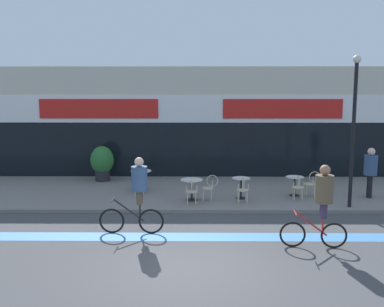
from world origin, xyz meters
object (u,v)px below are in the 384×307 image
Objects in this scene: cafe_chair_1_near at (192,190)px; cafe_chair_3_near at (298,186)px; bistro_table_0 at (141,176)px; bistro_table_1 at (192,185)px; cafe_chair_2_near at (243,188)px; cafe_chair_3_side at (312,182)px; lamp_post at (354,120)px; cyclist_0 at (137,190)px; bistro_table_3 at (295,182)px; cafe_chair_0_near at (139,181)px; cyclist_1 at (322,199)px; pedestrian_near_end at (370,168)px; cafe_chair_1_side at (210,186)px; bistro_table_2 at (241,184)px; planter_pot at (102,162)px.

cafe_chair_1_near and cafe_chair_3_near have the same top height.
bistro_table_1 is at bearing -36.90° from bistro_table_0.
cafe_chair_2_near is (1.75, -0.36, -0.02)m from bistro_table_1.
lamp_post is (0.87, -1.53, 2.35)m from cafe_chair_3_side.
cafe_chair_1_near is 1.00× the size of cafe_chair_3_side.
cyclist_0 is (0.48, -4.74, 0.55)m from bistro_table_0.
cafe_chair_0_near is (-5.69, 0.14, 0.01)m from bistro_table_3.
bistro_table_0 is 0.37× the size of cyclist_1.
pedestrian_near_end is at bearing 48.87° from lamp_post.
cafe_chair_1_side is (-3.12, -0.70, 0.01)m from bistro_table_3.
bistro_table_0 is 2.96m from cafe_chair_1_side.
pedestrian_near_end reaches higher than cafe_chair_2_near.
cafe_chair_3_near is (3.11, 0.07, 0.00)m from cafe_chair_1_side.
bistro_table_0 is 4.80m from cyclist_0.
cafe_chair_2_near is at bearing 172.27° from lamp_post.
cafe_chair_3_side is 2.09m from pedestrian_near_end.
cafe_chair_1_side is at bearing 95.57° from cafe_chair_3_near.
bistro_table_2 is 4.66m from pedestrian_near_end.
cyclist_0 reaches higher than cafe_chair_0_near.
cafe_chair_1_side is 3.11m from cafe_chair_3_near.
cafe_chair_2_near is at bearing -64.33° from cyclist_1.
bistro_table_1 is 1.04× the size of bistro_table_2.
cafe_chair_1_near is at bearing -153.04° from bistro_table_2.
planter_pot reaches higher than bistro_table_0.
pedestrian_near_end is (2.64, 0.40, 0.55)m from cafe_chair_3_near.
cafe_chair_2_near is 0.61× the size of planter_pot.
lamp_post is at bearing -103.99° from cafe_chair_0_near.
cafe_chair_0_near and cafe_chair_1_near have the same top height.
bistro_table_2 is at bearing -28.51° from planter_pot.
lamp_post is (5.23, -0.84, 2.33)m from bistro_table_1.
bistro_table_2 is at bearing -66.24° from cafe_chair_1_near.
cafe_chair_2_near is 4.73m from pedestrian_near_end.
bistro_table_3 is 0.33× the size of cyclist_1.
cafe_chair_1_near and cafe_chair_1_side have the same top height.
cafe_chair_1_near is (-1.74, -0.89, -0.01)m from bistro_table_2.
bistro_table_0 is 7.88m from lamp_post.
bistro_table_3 is at bearing 3.72° from cafe_chair_3_near.
cafe_chair_0_near and cafe_chair_2_near have the same top height.
cafe_chair_2_near reaches higher than bistro_table_1.
lamp_post reaches higher than cafe_chair_2_near.
cafe_chair_3_side reaches higher than bistro_table_2.
planter_pot is at bearing -68.60° from cyclist_0.
bistro_table_3 is at bearing 134.29° from lamp_post.
cyclist_0 is at bearing -8.31° from cyclist_1.
cafe_chair_1_side is 3.81m from cafe_chair_3_side.
cyclist_0 is at bearing -159.98° from lamp_post.
planter_pot is (-5.55, 3.02, 0.27)m from bistro_table_2.
bistro_table_3 is 3.18m from lamp_post.
bistro_table_2 is at bearing -163.99° from cafe_chair_1_side.
bistro_table_3 is 0.48× the size of planter_pot.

